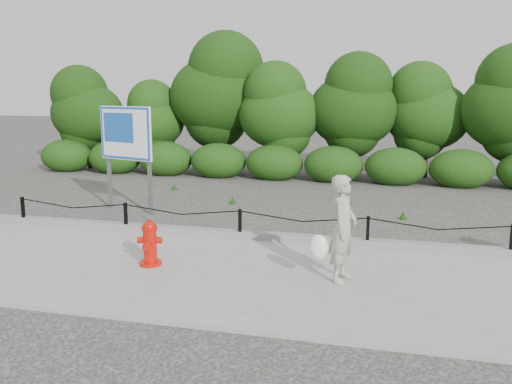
{
  "coord_description": "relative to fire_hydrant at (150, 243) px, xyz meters",
  "views": [
    {
      "loc": [
        2.88,
        -10.08,
        3.01
      ],
      "look_at": [
        0.28,
        0.2,
        1.0
      ],
      "focal_mm": 38.0,
      "sensor_mm": 36.0,
      "label": 1
    }
  ],
  "objects": [
    {
      "name": "fire_hydrant",
      "position": [
        0.0,
        0.0,
        0.0
      ],
      "size": [
        0.44,
        0.46,
        0.8
      ],
      "rotation": [
        0.0,
        0.0,
        0.19
      ],
      "color": "red",
      "rests_on": "sidewalk"
    },
    {
      "name": "treeline",
      "position": [
        1.2,
        10.98,
        2.04
      ],
      "size": [
        20.06,
        3.78,
        4.99
      ],
      "color": "black",
      "rests_on": "ground"
    },
    {
      "name": "chain_barrier",
      "position": [
        1.02,
        1.99,
        -0.0
      ],
      "size": [
        10.06,
        0.06,
        0.6
      ],
      "color": "black",
      "rests_on": "sidewalk"
    },
    {
      "name": "pedestrian",
      "position": [
        3.2,
        0.04,
        0.43
      ],
      "size": [
        0.75,
        0.67,
        1.66
      ],
      "rotation": [
        0.0,
        0.0,
        1.39
      ],
      "color": "#A39C8C",
      "rests_on": "sidewalk"
    },
    {
      "name": "sidewalk",
      "position": [
        1.02,
        -0.01,
        -0.42
      ],
      "size": [
        14.0,
        4.0,
        0.08
      ],
      "primitive_type": "cube",
      "color": "gray",
      "rests_on": "ground"
    },
    {
      "name": "advertising_sign",
      "position": [
        -2.45,
        3.97,
        1.38
      ],
      "size": [
        1.58,
        0.57,
        2.61
      ],
      "rotation": [
        0.0,
        0.0,
        -0.3
      ],
      "color": "slate",
      "rests_on": "ground"
    },
    {
      "name": "curb",
      "position": [
        1.02,
        2.04,
        -0.31
      ],
      "size": [
        14.0,
        0.22,
        0.14
      ],
      "primitive_type": "cube",
      "color": "slate",
      "rests_on": "sidewalk"
    },
    {
      "name": "ground",
      "position": [
        1.02,
        1.99,
        -0.46
      ],
      "size": [
        90.0,
        90.0,
        0.0
      ],
      "primitive_type": "plane",
      "color": "#2D2B28",
      "rests_on": "ground"
    }
  ]
}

